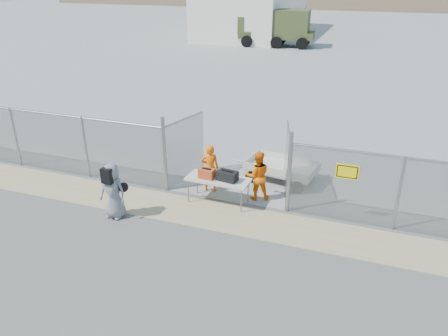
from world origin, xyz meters
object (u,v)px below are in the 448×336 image
at_px(folding_table, 218,191).
at_px(utility_trailer, 282,170).
at_px(security_worker_right, 257,176).
at_px(security_worker_left, 210,168).
at_px(visitor, 113,191).

distance_m(folding_table, utility_trailer, 2.68).
height_order(folding_table, utility_trailer, folding_table).
relative_size(folding_table, security_worker_right, 1.22).
bearing_deg(utility_trailer, folding_table, -114.15).
height_order(security_worker_left, utility_trailer, security_worker_left).
bearing_deg(security_worker_left, security_worker_right, 163.96).
xyz_separation_m(security_worker_left, utility_trailer, (2.00, 1.56, -0.44)).
xyz_separation_m(folding_table, utility_trailer, (1.48, 2.23, -0.05)).
distance_m(folding_table, security_worker_left, 0.94).
bearing_deg(utility_trailer, security_worker_right, -95.83).
xyz_separation_m(security_worker_right, utility_trailer, (0.42, 1.56, -0.43)).
height_order(security_worker_right, utility_trailer, security_worker_right).
distance_m(folding_table, visitor, 3.14).
bearing_deg(folding_table, visitor, -142.93).
bearing_deg(security_worker_right, security_worker_left, -22.83).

